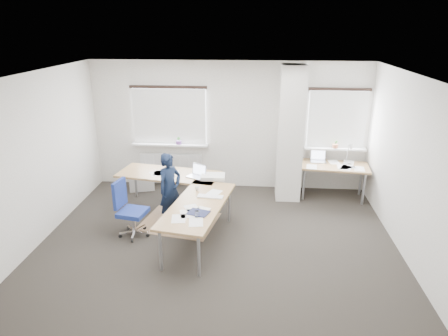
# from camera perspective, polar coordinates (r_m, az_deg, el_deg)

# --- Properties ---
(ground) EXTENTS (6.00, 6.00, 0.00)m
(ground) POSITION_cam_1_polar(r_m,az_deg,el_deg) (6.97, -0.88, -10.34)
(ground) COLOR #292421
(ground) RESTS_ON ground
(room_shell) EXTENTS (6.04, 5.04, 2.82)m
(room_shell) POSITION_cam_1_polar(r_m,az_deg,el_deg) (6.69, 0.98, 4.63)
(room_shell) COLOR beige
(room_shell) RESTS_ON ground
(floor_mat) EXTENTS (1.53, 1.36, 0.01)m
(floor_mat) POSITION_cam_1_polar(r_m,az_deg,el_deg) (7.61, -6.45, -7.66)
(floor_mat) COLOR #957251
(floor_mat) RESTS_ON ground
(white_crate) EXTENTS (0.63, 0.53, 0.33)m
(white_crate) POSITION_cam_1_polar(r_m,az_deg,el_deg) (9.15, -11.68, -1.97)
(white_crate) COLOR white
(white_crate) RESTS_ON ground
(desk_main) EXTENTS (2.40, 2.98, 0.96)m
(desk_main) POSITION_cam_1_polar(r_m,az_deg,el_deg) (7.26, -5.61, -3.04)
(desk_main) COLOR olive
(desk_main) RESTS_ON ground
(desk_side) EXTENTS (1.47, 0.85, 1.22)m
(desk_side) POSITION_cam_1_polar(r_m,az_deg,el_deg) (8.67, 15.45, 0.15)
(desk_side) COLOR olive
(desk_side) RESTS_ON ground
(task_chair) EXTENTS (0.56, 0.55, 1.02)m
(task_chair) POSITION_cam_1_polar(r_m,az_deg,el_deg) (7.19, -13.07, -7.33)
(task_chair) COLOR navy
(task_chair) RESTS_ON ground
(person) EXTENTS (0.56, 0.59, 1.36)m
(person) POSITION_cam_1_polar(r_m,az_deg,el_deg) (7.32, -7.73, -3.03)
(person) COLOR black
(person) RESTS_ON ground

